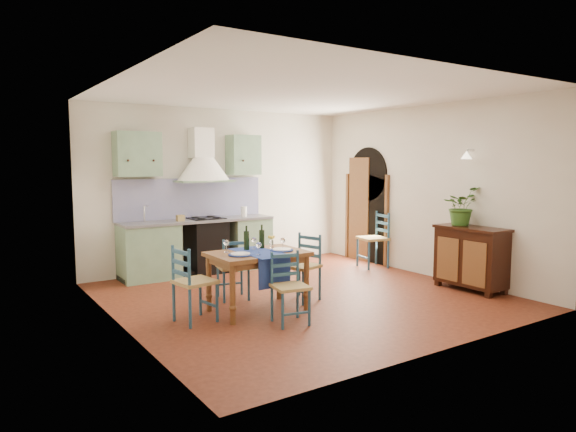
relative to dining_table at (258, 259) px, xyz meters
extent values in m
plane|color=#471B0F|center=(0.88, 0.29, -0.67)|extent=(5.00, 5.00, 0.00)
cube|color=beige|center=(0.88, 2.79, 0.73)|extent=(5.00, 0.04, 2.80)
cube|color=gray|center=(-0.57, 2.48, -0.23)|extent=(0.90, 0.60, 0.88)
cube|color=gray|center=(1.23, 2.48, -0.23)|extent=(0.70, 0.60, 0.88)
cube|color=black|center=(0.43, 2.48, -0.23)|extent=(0.60, 0.58, 0.88)
cube|color=gray|center=(0.28, 2.48, 0.23)|extent=(2.60, 0.64, 0.04)
cube|color=silver|center=(-0.57, 2.48, 0.23)|extent=(0.45, 0.40, 0.03)
cylinder|color=silver|center=(-0.57, 2.66, 0.38)|extent=(0.02, 0.02, 0.26)
cube|color=black|center=(0.43, 2.48, 0.26)|extent=(0.55, 0.48, 0.02)
cube|color=black|center=(0.28, 2.53, -0.63)|extent=(2.60, 0.50, 0.08)
cube|color=#0B0B61|center=(0.28, 2.75, 0.59)|extent=(2.65, 0.05, 0.68)
cube|color=gray|center=(-0.67, 2.61, 1.33)|extent=(0.70, 0.34, 0.70)
cube|color=gray|center=(1.23, 2.61, 1.33)|extent=(0.55, 0.34, 0.70)
cone|color=white|center=(0.43, 2.54, 1.08)|extent=(0.96, 0.96, 0.40)
cube|color=white|center=(0.43, 2.63, 1.53)|extent=(0.36, 0.30, 0.50)
cube|color=beige|center=(3.38, 0.29, 0.73)|extent=(0.04, 5.00, 2.80)
cube|color=black|center=(3.36, 1.69, 0.16)|extent=(0.03, 1.00, 1.65)
cylinder|color=black|center=(3.36, 1.69, 0.98)|extent=(0.03, 1.00, 1.00)
cube|color=brown|center=(3.34, 1.15, 0.16)|extent=(0.06, 0.06, 1.65)
cube|color=brown|center=(3.34, 2.23, 0.16)|extent=(0.06, 0.06, 1.65)
cube|color=brown|center=(3.35, 1.91, 0.31)|extent=(0.04, 0.55, 1.96)
cylinder|color=silver|center=(3.32, -0.60, 1.38)|extent=(0.15, 0.04, 0.04)
cone|color=#FFEDC6|center=(3.22, -0.60, 1.31)|extent=(0.16, 0.16, 0.12)
cube|color=beige|center=(-1.62, 0.29, 0.73)|extent=(0.04, 5.00, 2.80)
cube|color=silver|center=(0.88, 0.29, 2.14)|extent=(5.00, 5.00, 0.01)
cube|color=brown|center=(0.00, 0.00, 0.06)|extent=(1.19, 0.79, 0.05)
cube|color=brown|center=(0.00, 0.00, -0.01)|extent=(1.07, 0.67, 0.08)
cylinder|color=brown|center=(-0.53, -0.32, -0.32)|extent=(0.07, 0.07, 0.70)
cylinder|color=brown|center=(-0.53, 0.33, -0.32)|extent=(0.07, 0.07, 0.70)
cylinder|color=brown|center=(0.52, -0.32, -0.32)|extent=(0.07, 0.07, 0.70)
cylinder|color=brown|center=(0.52, 0.33, -0.32)|extent=(0.07, 0.07, 0.70)
cube|color=navy|center=(0.00, -0.04, 0.09)|extent=(0.45, 0.89, 0.01)
cube|color=navy|center=(-0.01, -0.40, -0.10)|extent=(0.44, 0.02, 0.38)
cylinder|color=navy|center=(-0.30, -0.09, 0.10)|extent=(0.30, 0.30, 0.01)
cylinder|color=white|center=(-0.30, -0.09, 0.11)|extent=(0.24, 0.24, 0.01)
cylinder|color=navy|center=(0.29, -0.09, 0.10)|extent=(0.30, 0.30, 0.01)
cylinder|color=white|center=(0.29, -0.09, 0.11)|extent=(0.24, 0.24, 0.01)
cylinder|color=black|center=(-0.05, 0.20, 0.24)|extent=(0.07, 0.07, 0.32)
cylinder|color=black|center=(0.17, 0.20, 0.24)|extent=(0.07, 0.07, 0.32)
cylinder|color=white|center=(0.29, 0.15, 0.14)|extent=(0.05, 0.05, 0.10)
sphere|color=yellow|center=(0.29, 0.15, 0.23)|extent=(0.10, 0.10, 0.10)
cylinder|color=navy|center=(-0.15, -0.79, -0.46)|extent=(0.03, 0.03, 0.42)
cylinder|color=navy|center=(-0.09, -0.46, -0.25)|extent=(0.03, 0.03, 0.83)
cylinder|color=navy|center=(0.18, -0.85, -0.46)|extent=(0.03, 0.03, 0.42)
cylinder|color=navy|center=(0.24, -0.52, -0.25)|extent=(0.03, 0.03, 0.83)
cube|color=tan|center=(0.05, -0.66, -0.23)|extent=(0.45, 0.45, 0.04)
cube|color=navy|center=(0.08, -0.49, -0.11)|extent=(0.35, 0.09, 0.04)
cube|color=navy|center=(0.08, -0.49, 0.00)|extent=(0.35, 0.09, 0.04)
cube|color=navy|center=(0.08, -0.49, 0.11)|extent=(0.35, 0.09, 0.04)
cube|color=navy|center=(0.02, -0.82, -0.50)|extent=(0.33, 0.09, 0.02)
cylinder|color=navy|center=(0.20, 0.82, -0.45)|extent=(0.03, 0.03, 0.44)
cylinder|color=navy|center=(0.13, 0.48, -0.24)|extent=(0.03, 0.03, 0.86)
cylinder|color=navy|center=(-0.13, 0.89, -0.45)|extent=(0.03, 0.03, 0.44)
cylinder|color=navy|center=(-0.20, 0.55, -0.24)|extent=(0.03, 0.03, 0.86)
cube|color=tan|center=(0.00, 0.69, -0.22)|extent=(0.47, 0.47, 0.04)
cube|color=navy|center=(-0.04, 0.52, -0.10)|extent=(0.36, 0.10, 0.04)
cube|color=navy|center=(-0.04, 0.52, 0.02)|extent=(0.36, 0.10, 0.04)
cube|color=navy|center=(-0.04, 0.52, 0.13)|extent=(0.36, 0.10, 0.04)
cube|color=navy|center=(0.03, 0.85, -0.50)|extent=(0.34, 0.10, 0.02)
cylinder|color=navy|center=(-0.64, -0.13, -0.43)|extent=(0.04, 0.04, 0.47)
cylinder|color=navy|center=(-1.00, -0.18, -0.21)|extent=(0.04, 0.04, 0.91)
cylinder|color=navy|center=(-0.69, 0.23, -0.43)|extent=(0.04, 0.04, 0.47)
cylinder|color=navy|center=(-1.05, 0.18, -0.21)|extent=(0.04, 0.04, 0.91)
cube|color=tan|center=(-0.84, 0.02, -0.19)|extent=(0.48, 0.48, 0.04)
cube|color=navy|center=(-1.02, 0.00, -0.06)|extent=(0.08, 0.38, 0.05)
cube|color=navy|center=(-1.02, 0.00, 0.06)|extent=(0.08, 0.38, 0.05)
cube|color=navy|center=(-1.02, 0.00, 0.18)|extent=(0.08, 0.38, 0.05)
cube|color=navy|center=(-0.66, 0.05, -0.48)|extent=(0.08, 0.36, 0.03)
cylinder|color=navy|center=(0.51, 0.23, -0.44)|extent=(0.04, 0.04, 0.46)
cylinder|color=navy|center=(0.86, 0.33, -0.22)|extent=(0.04, 0.04, 0.90)
cylinder|color=navy|center=(0.61, -0.12, -0.44)|extent=(0.04, 0.04, 0.46)
cylinder|color=navy|center=(0.96, -0.02, -0.22)|extent=(0.04, 0.04, 0.90)
cube|color=tan|center=(0.73, 0.10, -0.19)|extent=(0.52, 0.52, 0.04)
cube|color=navy|center=(0.91, 0.15, -0.07)|extent=(0.13, 0.37, 0.04)
cube|color=navy|center=(0.91, 0.15, 0.05)|extent=(0.13, 0.37, 0.04)
cube|color=navy|center=(0.91, 0.15, 0.17)|extent=(0.13, 0.37, 0.04)
cube|color=navy|center=(0.56, 0.06, -0.49)|extent=(0.13, 0.35, 0.02)
cylinder|color=navy|center=(2.92, 1.45, -0.42)|extent=(0.04, 0.04, 0.50)
cylinder|color=navy|center=(3.31, 1.37, -0.17)|extent=(0.04, 0.04, 0.99)
cylinder|color=navy|center=(2.84, 1.06, -0.42)|extent=(0.04, 0.04, 0.50)
cylinder|color=navy|center=(3.23, 0.98, -0.17)|extent=(0.04, 0.04, 0.99)
cube|color=tan|center=(3.08, 1.22, -0.15)|extent=(0.54, 0.54, 0.04)
cube|color=navy|center=(3.27, 1.18, -0.01)|extent=(0.11, 0.41, 0.05)
cube|color=navy|center=(3.27, 1.18, 0.12)|extent=(0.11, 0.41, 0.05)
cube|color=navy|center=(3.27, 1.18, 0.25)|extent=(0.11, 0.41, 0.05)
cube|color=navy|center=(2.88, 1.26, -0.47)|extent=(0.11, 0.39, 0.03)
cube|color=black|center=(3.14, -0.80, -0.18)|extent=(0.45, 1.00, 0.82)
cube|color=black|center=(3.14, -0.80, 0.25)|extent=(0.50, 1.05, 0.04)
cube|color=brown|center=(2.91, -1.03, -0.22)|extent=(0.02, 0.38, 0.63)
cube|color=brown|center=(2.91, -0.57, -0.22)|extent=(0.02, 0.38, 0.63)
cube|color=black|center=(2.97, -1.24, -0.63)|extent=(0.08, 0.08, 0.08)
cube|color=black|center=(2.97, -0.36, -0.63)|extent=(0.08, 0.08, 0.08)
cube|color=black|center=(3.32, -1.24, -0.63)|extent=(0.08, 0.08, 0.08)
cube|color=black|center=(3.32, -0.36, -0.63)|extent=(0.08, 0.08, 0.08)
imported|color=#2D571D|center=(3.15, -0.58, 0.56)|extent=(0.60, 0.54, 0.58)
camera|label=1|loc=(-3.19, -5.49, 1.21)|focal=32.00mm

